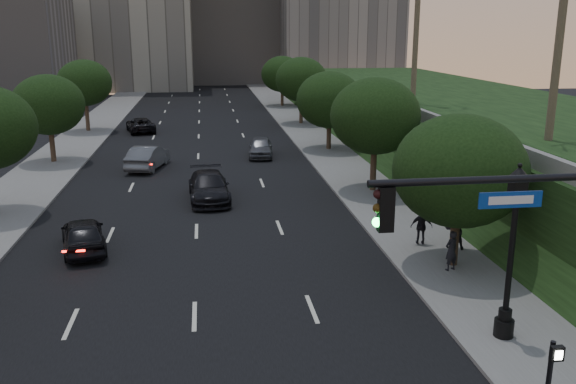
{
  "coord_description": "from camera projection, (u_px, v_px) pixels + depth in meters",
  "views": [
    {
      "loc": [
        0.56,
        -13.9,
        9.3
      ],
      "look_at": [
        3.49,
        7.3,
        3.6
      ],
      "focal_mm": 38.0,
      "sensor_mm": 36.0,
      "label": 1
    }
  ],
  "objects": [
    {
      "name": "pedestrian_a",
      "position": [
        451.0,
        251.0,
        23.79
      ],
      "size": [
        0.69,
        0.58,
        1.61
      ],
      "primitive_type": "imported",
      "rotation": [
        0.0,
        0.0,
        3.52
      ],
      "color": "black",
      "rests_on": "sidewalk_right"
    },
    {
      "name": "pedestrian_signal",
      "position": [
        550.0,
        379.0,
        13.93
      ],
      "size": [
        0.3,
        0.33,
        2.5
      ],
      "color": "black",
      "rests_on": "ground"
    },
    {
      "name": "sidewalk_right",
      "position": [
        336.0,
        157.0,
        45.67
      ],
      "size": [
        4.5,
        140.0,
        0.15
      ],
      "primitive_type": "cube",
      "color": "slate",
      "rests_on": "ground"
    },
    {
      "name": "tree_left_d",
      "position": [
        84.0,
        83.0,
        56.16
      ],
      "size": [
        5.0,
        5.0,
        6.71
      ],
      "color": "#38281C",
      "rests_on": "ground"
    },
    {
      "name": "tree_left_c",
      "position": [
        48.0,
        105.0,
        42.85
      ],
      "size": [
        5.0,
        5.0,
        6.34
      ],
      "color": "#38281C",
      "rests_on": "ground"
    },
    {
      "name": "office_block_mid",
      "position": [
        231.0,
        9.0,
        110.7
      ],
      "size": [
        22.0,
        18.0,
        26.0
      ],
      "primitive_type": "cube",
      "color": "gray",
      "rests_on": "ground"
    },
    {
      "name": "tree_right_e",
      "position": [
        282.0,
        74.0,
        75.29
      ],
      "size": [
        5.2,
        5.2,
        6.24
      ],
      "color": "#38281C",
      "rests_on": "ground"
    },
    {
      "name": "traffic_signal_mast",
      "position": [
        552.0,
        292.0,
        13.52
      ],
      "size": [
        5.68,
        0.56,
        7.0
      ],
      "color": "black",
      "rests_on": "ground"
    },
    {
      "name": "sedan_far_right",
      "position": [
        261.0,
        147.0,
        45.98
      ],
      "size": [
        2.19,
        4.52,
        1.49
      ],
      "primitive_type": "imported",
      "rotation": [
        0.0,
        0.0,
        -0.1
      ],
      "color": "#515358",
      "rests_on": "ground"
    },
    {
      "name": "pedestrian_b",
      "position": [
        455.0,
        229.0,
        26.13
      ],
      "size": [
        0.93,
        0.77,
        1.75
      ],
      "primitive_type": "imported",
      "rotation": [
        0.0,
        0.0,
        3.0
      ],
      "color": "black",
      "rests_on": "sidewalk_right"
    },
    {
      "name": "sedan_near_left",
      "position": [
        83.0,
        234.0,
        26.35
      ],
      "size": [
        2.7,
        4.63,
        1.48
      ],
      "primitive_type": "imported",
      "rotation": [
        0.0,
        0.0,
        3.37
      ],
      "color": "black",
      "rests_on": "ground"
    },
    {
      "name": "pedestrian_c",
      "position": [
        422.0,
        226.0,
        26.73
      ],
      "size": [
        1.01,
        0.58,
        1.62
      ],
      "primitive_type": "imported",
      "rotation": [
        0.0,
        0.0,
        2.94
      ],
      "color": "black",
      "rests_on": "sidewalk_right"
    },
    {
      "name": "road_surface",
      "position": [
        198.0,
        162.0,
        44.34
      ],
      "size": [
        16.0,
        140.0,
        0.02
      ],
      "primitive_type": "cube",
      "color": "black",
      "rests_on": "ground"
    },
    {
      "name": "tree_right_a",
      "position": [
        459.0,
        171.0,
        23.6
      ],
      "size": [
        5.2,
        5.2,
        6.24
      ],
      "color": "#38281C",
      "rests_on": "ground"
    },
    {
      "name": "street_lamp",
      "position": [
        510.0,
        261.0,
        18.2
      ],
      "size": [
        0.64,
        0.64,
        5.62
      ],
      "color": "black",
      "rests_on": "ground"
    },
    {
      "name": "sedan_near_right",
      "position": [
        209.0,
        187.0,
        34.18
      ],
      "size": [
        2.45,
        5.46,
        1.55
      ],
      "primitive_type": "imported",
      "rotation": [
        0.0,
        0.0,
        0.05
      ],
      "color": "black",
      "rests_on": "ground"
    },
    {
      "name": "parapet_wall",
      "position": [
        388.0,
        102.0,
        43.09
      ],
      "size": [
        0.35,
        90.0,
        0.7
      ],
      "primitive_type": "cube",
      "color": "slate",
      "rests_on": "embankment"
    },
    {
      "name": "tree_right_d",
      "position": [
        301.0,
        79.0,
        60.81
      ],
      "size": [
        5.2,
        5.2,
        6.74
      ],
      "color": "#38281C",
      "rests_on": "ground"
    },
    {
      "name": "sidewalk_left",
      "position": [
        52.0,
        165.0,
        42.97
      ],
      "size": [
        4.5,
        140.0,
        0.15
      ],
      "primitive_type": "cube",
      "color": "slate",
      "rests_on": "ground"
    },
    {
      "name": "sedan_far_left",
      "position": [
        141.0,
        125.0,
        57.14
      ],
      "size": [
        3.32,
        5.33,
        1.38
      ],
      "primitive_type": "imported",
      "rotation": [
        0.0,
        0.0,
        3.36
      ],
      "color": "black",
      "rests_on": "ground"
    },
    {
      "name": "embankment",
      "position": [
        498.0,
        132.0,
        44.81
      ],
      "size": [
        18.0,
        90.0,
        4.0
      ],
      "primitive_type": "cube",
      "color": "black",
      "rests_on": "ground"
    },
    {
      "name": "sedan_mid_left",
      "position": [
        148.0,
        157.0,
        41.99
      ],
      "size": [
        2.84,
        5.21,
        1.63
      ],
      "primitive_type": "imported",
      "rotation": [
        0.0,
        0.0,
        2.9
      ],
      "color": "#54565A",
      "rests_on": "ground"
    },
    {
      "name": "tree_right_c",
      "position": [
        329.0,
        100.0,
        47.53
      ],
      "size": [
        5.2,
        5.2,
        6.24
      ],
      "color": "#38281C",
      "rests_on": "ground"
    },
    {
      "name": "tree_right_b",
      "position": [
        375.0,
        116.0,
        34.96
      ],
      "size": [
        5.2,
        5.2,
        6.74
      ],
      "color": "#38281C",
      "rests_on": "ground"
    }
  ]
}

